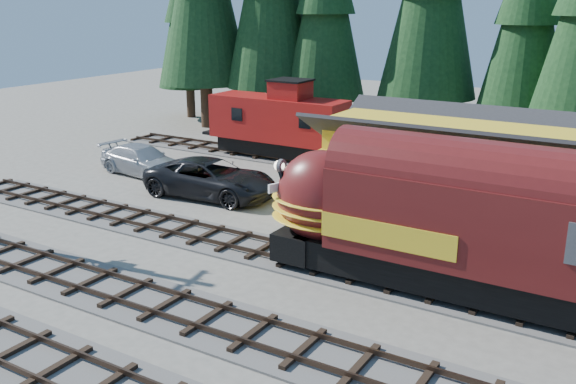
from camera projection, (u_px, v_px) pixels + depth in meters
The scene contains 7 objects.
ground at pixel (352, 329), 20.25m from camera, with size 120.00×120.00×0.00m, color #6B665B.
track_spur at pixel (334, 166), 39.93m from camera, with size 32.00×3.20×0.33m.
depot at pixel (459, 167), 27.98m from camera, with size 12.80×7.00×5.30m.
locomotive at pixel (466, 230), 21.67m from camera, with size 15.70×3.12×4.27m.
caboose at pixel (279, 122), 41.27m from camera, with size 9.17×2.66×4.77m.
pickup_truck_a at pixel (211, 178), 33.61m from camera, with size 3.28×7.11×1.98m, color black.
pickup_truck_b at pixel (142, 160), 37.95m from camera, with size 2.39×5.89×1.71m, color #AAADB2.
Camera 1 is at (7.71, -16.54, 9.99)m, focal length 40.00 mm.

